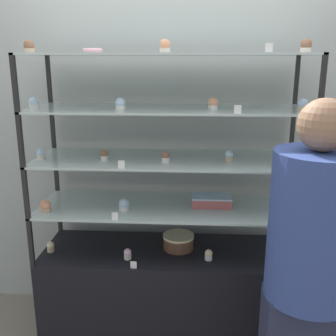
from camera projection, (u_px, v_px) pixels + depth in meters
The scene contains 35 objects.
ground_plane at pixel (168, 332), 2.67m from camera, with size 20.00×20.00×0.00m, color gray.
back_wall at pixel (172, 133), 2.72m from camera, with size 8.00×0.05×2.60m.
display_base at pixel (168, 292), 2.58m from camera, with size 1.59×0.53×0.62m.
display_riser_lower at pixel (168, 208), 2.43m from camera, with size 1.59×0.53×0.30m.
display_riser_middle at pixel (168, 161), 2.35m from camera, with size 1.59×0.53×0.30m.
display_riser_upper at pixel (168, 110), 2.27m from camera, with size 1.59×0.53×0.30m.
display_riser_top at pixel (168, 56), 2.19m from camera, with size 1.59×0.53×0.30m.
layer_cake_centerpiece at pixel (178, 242), 2.51m from camera, with size 0.20×0.20×0.09m.
sheet_cake_frosted at pixel (211, 201), 2.42m from camera, with size 0.24×0.14×0.06m.
cupcake_0 at pixel (51, 247), 2.48m from camera, with size 0.05×0.05×0.07m.
cupcake_1 at pixel (128, 254), 2.38m from camera, with size 0.05×0.05×0.07m.
cupcake_2 at pixel (209, 255), 2.37m from camera, with size 0.05×0.05×0.07m.
cupcake_3 at pixel (291, 259), 2.33m from camera, with size 0.05×0.05×0.07m.
price_tag_0 at pixel (134, 265), 2.28m from camera, with size 0.04×0.00×0.04m.
cupcake_4 at pixel (46, 206), 2.32m from camera, with size 0.06×0.06×0.07m.
cupcake_5 at pixel (124, 205), 2.34m from camera, with size 0.06×0.06×0.07m.
cupcake_6 at pixel (292, 208), 2.29m from camera, with size 0.06×0.06×0.07m.
price_tag_1 at pixel (115, 216), 2.20m from camera, with size 0.04×0.00×0.04m.
cupcake_7 at pixel (41, 154), 2.31m from camera, with size 0.05×0.05×0.07m.
cupcake_8 at pixel (104, 155), 2.28m from camera, with size 0.05×0.05×0.07m.
cupcake_9 at pixel (166, 157), 2.24m from camera, with size 0.05×0.05×0.07m.
cupcake_10 at pixel (229, 156), 2.26m from camera, with size 0.05×0.05×0.07m.
cupcake_11 at pixel (298, 158), 2.21m from camera, with size 0.05×0.05×0.07m.
price_tag_2 at pixel (121, 164), 2.12m from camera, with size 0.04×0.00×0.04m.
cupcake_12 at pixel (34, 103), 2.18m from camera, with size 0.06×0.06×0.07m.
cupcake_13 at pixel (120, 104), 2.14m from camera, with size 0.06×0.06×0.07m.
cupcake_14 at pixel (213, 104), 2.16m from camera, with size 0.06×0.06×0.07m.
cupcake_15 at pixel (303, 105), 2.10m from camera, with size 0.06×0.06×0.07m.
price_tag_3 at pixel (238, 109), 2.00m from camera, with size 0.04×0.00×0.04m.
cupcake_16 at pixel (29, 47), 2.13m from camera, with size 0.06×0.06×0.07m.
cupcake_17 at pixel (165, 46), 2.06m from camera, with size 0.06×0.06×0.07m.
cupcake_18 at pixel (306, 46), 2.03m from camera, with size 0.06×0.06×0.07m.
price_tag_4 at pixel (269, 48), 1.92m from camera, with size 0.04×0.00×0.04m.
donut_glazed at pixel (93, 51), 2.28m from camera, with size 0.12×0.12×0.03m.
customer_figure at pixel (309, 272), 1.74m from camera, with size 0.38×0.38×1.64m.
Camera 1 is at (0.14, -2.27, 1.78)m, focal length 42.00 mm.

